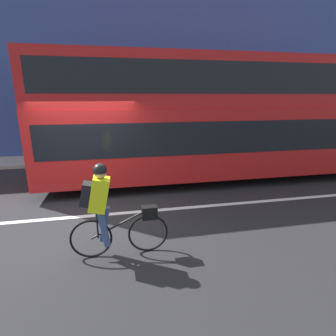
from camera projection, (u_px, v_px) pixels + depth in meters
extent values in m
plane|color=#232326|center=(86.00, 219.00, 5.78)|extent=(80.00, 80.00, 0.00)
cube|color=silver|center=(87.00, 216.00, 5.91)|extent=(50.00, 0.14, 0.01)
cube|color=#A8A399|center=(99.00, 158.00, 11.05)|extent=(60.00, 1.67, 0.13)
cube|color=#33478C|center=(94.00, 72.00, 11.04)|extent=(60.00, 0.30, 7.15)
cylinder|color=black|center=(310.00, 158.00, 9.30)|extent=(0.99, 0.30, 0.99)
cylinder|color=black|center=(115.00, 168.00, 8.01)|extent=(0.99, 0.30, 0.99)
cube|color=#B21919|center=(221.00, 138.00, 8.44)|extent=(11.00, 2.59, 1.99)
cube|color=black|center=(222.00, 131.00, 8.38)|extent=(10.56, 2.61, 0.88)
cube|color=#B21919|center=(224.00, 83.00, 7.98)|extent=(11.00, 2.48, 1.43)
cube|color=black|center=(224.00, 80.00, 7.96)|extent=(10.56, 2.50, 0.80)
torus|color=black|center=(148.00, 233.00, 4.51)|extent=(0.69, 0.04, 0.69)
torus|color=black|center=(91.00, 239.00, 4.33)|extent=(0.69, 0.04, 0.69)
cylinder|color=black|center=(120.00, 224.00, 4.36)|extent=(0.96, 0.03, 0.47)
cylinder|color=black|center=(97.00, 224.00, 4.29)|extent=(0.03, 0.03, 0.51)
cube|color=black|center=(149.00, 212.00, 4.41)|extent=(0.26, 0.16, 0.22)
cube|color=#D8EA19|center=(99.00, 194.00, 4.16)|extent=(0.37, 0.32, 0.58)
cube|color=black|center=(86.00, 194.00, 4.11)|extent=(0.21, 0.26, 0.38)
cylinder|color=#384C7A|center=(104.00, 224.00, 4.40)|extent=(0.21, 0.11, 0.62)
cylinder|color=#384C7A|center=(104.00, 229.00, 4.23)|extent=(0.19, 0.11, 0.62)
sphere|color=tan|center=(100.00, 173.00, 4.07)|extent=(0.19, 0.19, 0.19)
sphere|color=black|center=(100.00, 170.00, 4.06)|extent=(0.21, 0.21, 0.21)
cylinder|color=#194C23|center=(93.00, 146.00, 10.78)|extent=(0.59, 0.59, 0.95)
cylinder|color=#59595B|center=(174.00, 126.00, 11.23)|extent=(0.07, 0.07, 2.46)
cube|color=red|center=(174.00, 102.00, 10.92)|extent=(0.36, 0.02, 0.36)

